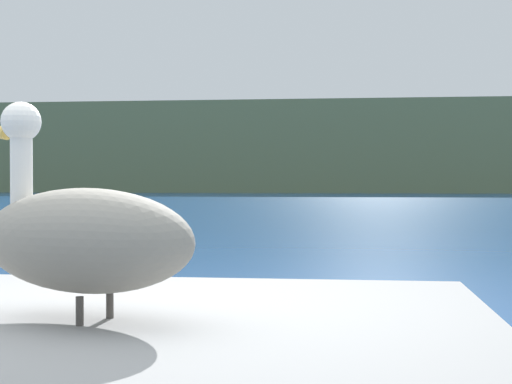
% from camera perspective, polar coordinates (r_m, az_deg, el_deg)
% --- Properties ---
extents(hillside_backdrop, '(140.00, 17.63, 8.97)m').
position_cam_1_polar(hillside_backdrop, '(79.99, 5.69, 3.24)').
color(hillside_backdrop, '#6B7A51').
rests_on(hillside_backdrop, ground).
extents(pelican, '(1.25, 0.83, 0.88)m').
position_cam_1_polar(pelican, '(3.02, -13.09, -3.30)').
color(pelican, gray).
rests_on(pelican, pier_dock).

